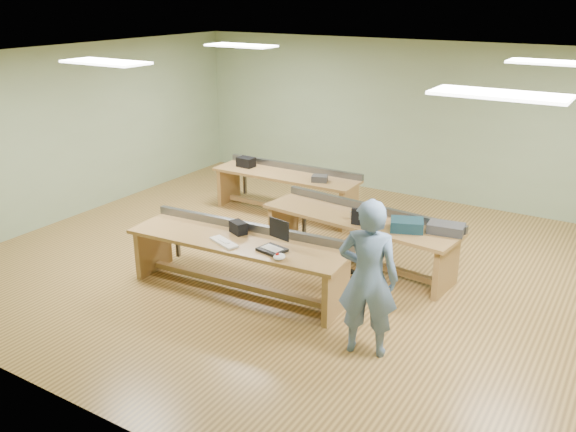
% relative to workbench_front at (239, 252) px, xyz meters
% --- Properties ---
extents(floor, '(10.00, 10.00, 0.00)m').
position_rel_workbench_front_xyz_m(floor, '(0.71, 1.14, -0.56)').
color(floor, '#A47B3E').
rests_on(floor, ground).
extents(ceiling, '(10.00, 10.00, 0.00)m').
position_rel_workbench_front_xyz_m(ceiling, '(0.71, 1.14, 2.44)').
color(ceiling, silver).
rests_on(ceiling, wall_back).
extents(wall_back, '(10.00, 0.04, 3.00)m').
position_rel_workbench_front_xyz_m(wall_back, '(0.71, 5.14, 0.94)').
color(wall_back, '#8BA27B').
rests_on(wall_back, floor).
extents(wall_front, '(10.00, 0.04, 3.00)m').
position_rel_workbench_front_xyz_m(wall_front, '(0.71, -2.86, 0.94)').
color(wall_front, '#8BA27B').
rests_on(wall_front, floor).
extents(wall_left, '(0.04, 8.00, 3.00)m').
position_rel_workbench_front_xyz_m(wall_left, '(-4.29, 1.14, 0.94)').
color(wall_left, '#8BA27B').
rests_on(wall_left, floor).
extents(fluor_panels, '(6.20, 3.50, 0.03)m').
position_rel_workbench_front_xyz_m(fluor_panels, '(0.71, 1.14, 2.41)').
color(fluor_panels, white).
rests_on(fluor_panels, ceiling).
extents(workbench_front, '(3.12, 1.03, 0.86)m').
position_rel_workbench_front_xyz_m(workbench_front, '(0.00, 0.00, 0.00)').
color(workbench_front, olive).
rests_on(workbench_front, floor).
extents(workbench_mid, '(3.03, 1.10, 0.86)m').
position_rel_workbench_front_xyz_m(workbench_mid, '(1.02, 1.59, -0.00)').
color(workbench_mid, olive).
rests_on(workbench_mid, floor).
extents(workbench_back, '(2.75, 0.77, 0.86)m').
position_rel_workbench_front_xyz_m(workbench_back, '(-1.08, 2.95, -0.01)').
color(workbench_back, olive).
rests_on(workbench_back, floor).
extents(person, '(0.76, 0.59, 1.82)m').
position_rel_workbench_front_xyz_m(person, '(2.09, -0.49, 0.35)').
color(person, slate).
rests_on(person, floor).
extents(laptop_base, '(0.38, 0.33, 0.04)m').
position_rel_workbench_front_xyz_m(laptop_base, '(0.60, -0.11, 0.21)').
color(laptop_base, black).
rests_on(laptop_base, workbench_front).
extents(laptop_screen, '(0.33, 0.08, 0.26)m').
position_rel_workbench_front_xyz_m(laptop_screen, '(0.62, 0.02, 0.45)').
color(laptop_screen, black).
rests_on(laptop_screen, laptop_base).
extents(keyboard, '(0.50, 0.32, 0.03)m').
position_rel_workbench_front_xyz_m(keyboard, '(-0.07, -0.22, 0.20)').
color(keyboard, beige).
rests_on(keyboard, workbench_front).
extents(trackball_mouse, '(0.19, 0.21, 0.07)m').
position_rel_workbench_front_xyz_m(trackball_mouse, '(0.81, -0.27, 0.23)').
color(trackball_mouse, white).
rests_on(trackball_mouse, workbench_front).
extents(camera_bag, '(0.28, 0.24, 0.17)m').
position_rel_workbench_front_xyz_m(camera_bag, '(-0.12, 0.16, 0.27)').
color(camera_bag, black).
rests_on(camera_bag, workbench_front).
extents(task_chair, '(0.61, 0.61, 0.99)m').
position_rel_workbench_front_xyz_m(task_chair, '(1.27, 1.15, -0.20)').
color(task_chair, black).
rests_on(task_chair, floor).
extents(parts_bin_teal, '(0.53, 0.47, 0.15)m').
position_rel_workbench_front_xyz_m(parts_bin_teal, '(1.78, 1.46, 0.27)').
color(parts_bin_teal, '#122F3C').
rests_on(parts_bin_teal, workbench_mid).
extents(parts_bin_grey, '(0.52, 0.37, 0.13)m').
position_rel_workbench_front_xyz_m(parts_bin_grey, '(2.27, 1.65, 0.25)').
color(parts_bin_grey, '#323234').
rests_on(parts_bin_grey, workbench_mid).
extents(mug, '(0.12, 0.12, 0.09)m').
position_rel_workbench_front_xyz_m(mug, '(1.22, 1.52, 0.23)').
color(mug, '#323234').
rests_on(mug, workbench_mid).
extents(drinks_can, '(0.07, 0.07, 0.11)m').
position_rel_workbench_front_xyz_m(drinks_can, '(0.94, 1.49, 0.24)').
color(drinks_can, '#B9B9BE').
rests_on(drinks_can, workbench_mid).
extents(storage_box_back, '(0.32, 0.24, 0.18)m').
position_rel_workbench_front_xyz_m(storage_box_back, '(-1.96, 2.94, 0.28)').
color(storage_box_back, black).
rests_on(storage_box_back, workbench_back).
extents(tray_back, '(0.32, 0.27, 0.11)m').
position_rel_workbench_front_xyz_m(tray_back, '(-0.33, 2.83, 0.24)').
color(tray_back, '#323234').
rests_on(tray_back, workbench_back).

